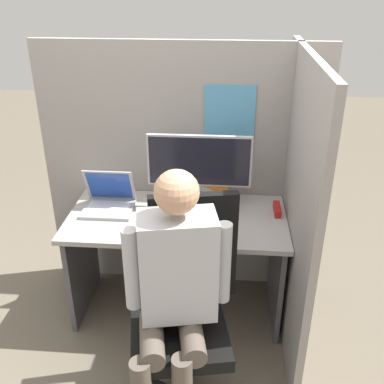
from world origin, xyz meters
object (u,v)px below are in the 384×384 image
Objects in this scene: paper_box at (199,201)px; laptop at (109,202)px; stapler at (277,209)px; office_chair at (185,303)px; carrot_toy at (168,235)px; monitor at (199,164)px; person at (175,289)px.

laptop is (-0.55, -0.06, 0.01)m from paper_box.
laptop is at bearing -178.08° from stapler.
stapler is at bearing 1.92° from laptop.
paper_box is at bearing 176.37° from stapler.
office_chair is at bearing -125.68° from stapler.
carrot_toy is at bearing 109.91° from office_chair.
carrot_toy is (-0.15, -0.38, -0.27)m from monitor.
laptop is 1.03m from stapler.
laptop reaches higher than paper_box.
monitor reaches higher than carrot_toy.
person is (0.50, -0.82, 0.02)m from laptop.
office_chair is at bearing -70.09° from carrot_toy.
carrot_toy is 0.10× the size of person.
monitor is 0.85m from office_chair.
paper_box is 0.75m from office_chair.
monitor is 0.49m from carrot_toy.
paper_box is at bearing 68.67° from carrot_toy.
laptop is 0.23× the size of person.
paper_box reaches higher than carrot_toy.
person is (0.10, -0.51, 0.04)m from carrot_toy.
person reaches higher than office_chair.
paper_box is 0.58× the size of monitor.
person is at bearing -93.22° from paper_box.
monitor is 0.91m from person.
paper_box is at bearing -90.00° from monitor.
office_chair is (-0.50, -0.69, -0.17)m from stapler.
paper_box is at bearing 86.78° from person.
laptop is at bearing -173.29° from paper_box.
carrot_toy is at bearing -111.33° from paper_box.
office_chair is 0.82× the size of person.
office_chair reaches higher than paper_box.
carrot_toy is at bearing -37.20° from laptop.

